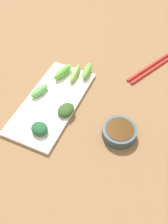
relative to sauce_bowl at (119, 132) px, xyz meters
name	(u,v)px	position (x,y,z in m)	size (l,w,h in m)	color
tabletop	(72,112)	(0.17, -0.03, -0.03)	(2.10, 2.10, 0.02)	brown
sauce_bowl	(119,132)	(0.00, 0.00, 0.00)	(0.10, 0.10, 0.03)	#374851
serving_plate	(53,102)	(0.24, -0.03, -0.01)	(0.16, 0.35, 0.01)	white
broccoli_stalk_0	(39,91)	(0.29, -0.04, 0.01)	(0.03, 0.07, 0.02)	#5CB250
broccoli_leafy_1	(39,129)	(0.21, 0.09, 0.01)	(0.05, 0.05, 0.03)	#1C532D
broccoli_stalk_2	(75,73)	(0.22, -0.17, 0.01)	(0.02, 0.10, 0.02)	#79A544
broccoli_leafy_3	(66,110)	(0.18, -0.01, 0.01)	(0.05, 0.06, 0.02)	#2B4B1C
broccoli_stalk_4	(87,71)	(0.18, -0.19, 0.01)	(0.03, 0.08, 0.03)	#65B13E
broccoli_stalk_5	(63,72)	(0.26, -0.15, 0.01)	(0.03, 0.09, 0.03)	#61B83D
chopsticks	(151,68)	(-0.01, -0.32, -0.01)	(0.12, 0.22, 0.01)	red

